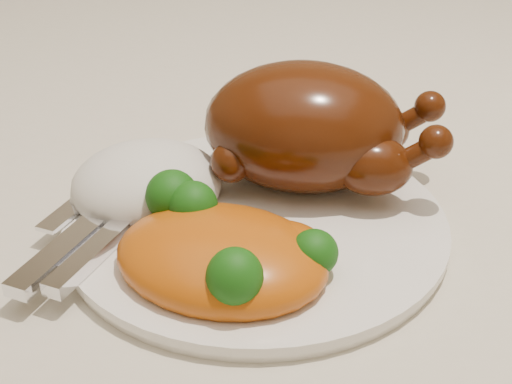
{
  "coord_description": "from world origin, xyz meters",
  "views": [
    {
      "loc": [
        -0.06,
        -0.52,
        1.04
      ],
      "look_at": [
        -0.1,
        -0.12,
        0.8
      ],
      "focal_mm": 50.0,
      "sensor_mm": 36.0,
      "label": 1
    }
  ],
  "objects": [
    {
      "name": "dining_table",
      "position": [
        0.0,
        0.0,
        0.67
      ],
      "size": [
        1.6,
        0.9,
        0.76
      ],
      "color": "brown",
      "rests_on": "floor"
    },
    {
      "name": "tablecloth",
      "position": [
        0.0,
        0.0,
        0.74
      ],
      "size": [
        1.73,
        1.03,
        0.18
      ],
      "color": "beige",
      "rests_on": "dining_table"
    },
    {
      "name": "dinner_plate",
      "position": [
        -0.1,
        -0.12,
        0.77
      ],
      "size": [
        0.26,
        0.26,
        0.01
      ],
      "primitive_type": "cylinder",
      "rotation": [
        0.0,
        0.0,
        0.04
      ],
      "color": "white",
      "rests_on": "tablecloth"
    },
    {
      "name": "roast_chicken",
      "position": [
        -0.06,
        -0.07,
        0.82
      ],
      "size": [
        0.17,
        0.11,
        0.09
      ],
      "rotation": [
        0.0,
        0.0,
        -0.04
      ],
      "color": "#491A07",
      "rests_on": "dinner_plate"
    },
    {
      "name": "rice_mound",
      "position": [
        -0.18,
        -0.1,
        0.79
      ],
      "size": [
        0.13,
        0.13,
        0.06
      ],
      "rotation": [
        0.0,
        0.0,
        0.4
      ],
      "color": "white",
      "rests_on": "dinner_plate"
    },
    {
      "name": "mac_and_cheese",
      "position": [
        -0.11,
        -0.18,
        0.79
      ],
      "size": [
        0.15,
        0.13,
        0.06
      ],
      "rotation": [
        0.0,
        0.0,
        -0.24
      ],
      "color": "#C4580C",
      "rests_on": "dinner_plate"
    },
    {
      "name": "cutlery",
      "position": [
        -0.2,
        -0.16,
        0.78
      ],
      "size": [
        0.07,
        0.19,
        0.01
      ],
      "rotation": [
        0.0,
        0.0,
        -0.31
      ],
      "color": "silver",
      "rests_on": "dinner_plate"
    }
  ]
}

